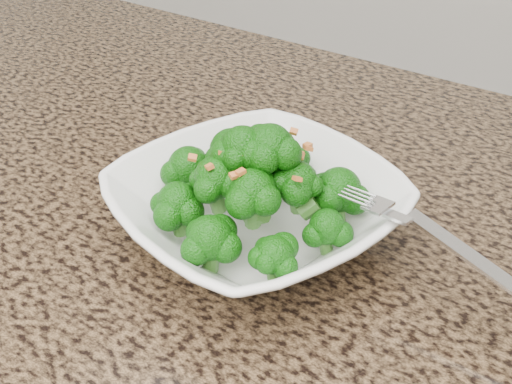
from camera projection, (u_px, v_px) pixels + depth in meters
The scene contains 5 objects.
granite_counter at pixel (90, 235), 0.64m from camera, with size 1.64×1.04×0.03m, color brown.
bowl at pixel (256, 209), 0.60m from camera, with size 0.25×0.25×0.06m, color white.
broccoli_pile at pixel (256, 144), 0.56m from camera, with size 0.22×0.22×0.08m, color #115C0A, non-canonical shape.
garlic_topping at pixel (256, 102), 0.53m from camera, with size 0.13×0.13×0.01m, color orange, non-canonical shape.
fork at pixel (402, 219), 0.52m from camera, with size 0.19×0.03×0.01m, color silver, non-canonical shape.
Camera 1 is at (0.42, -0.02, 1.28)m, focal length 45.00 mm.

